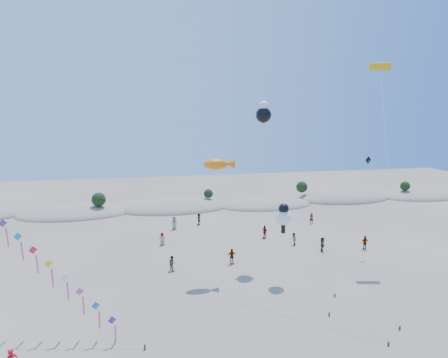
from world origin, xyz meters
TOP-DOWN VIEW (x-y plane):
  - dune_ridge at (1.06, 45.14)m, footprint 145.30×11.49m
  - fish_kite at (2.36, 17.32)m, footprint 10.51×14.86m
  - cartoon_kite_low at (7.91, 14.56)m, footprint 2.01×7.90m
  - cartoon_kite_high at (7.74, 20.58)m, footprint 4.47×11.21m
  - parafoil_kite at (19.88, 18.71)m, footprint 7.90×14.94m
  - dark_kite at (21.00, 17.06)m, footprint 3.04×10.86m
  - beachgoers at (7.31, 25.78)m, footprint 24.23×16.97m

SIDE VIEW (x-z plane):
  - dune_ridge at x=1.06m, z-range -2.67..2.90m
  - beachgoers at x=7.31m, z-range -0.07..1.69m
  - cartoon_kite_low at x=7.91m, z-range 2.58..10.10m
  - dark_kite at x=21.00m, z-range 1.79..12.87m
  - fish_kite at x=2.36m, z-range 5.21..16.74m
  - cartoon_kite_high at x=7.74m, z-range 7.24..24.40m
  - parafoil_kite at x=19.88m, z-range 9.68..30.78m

